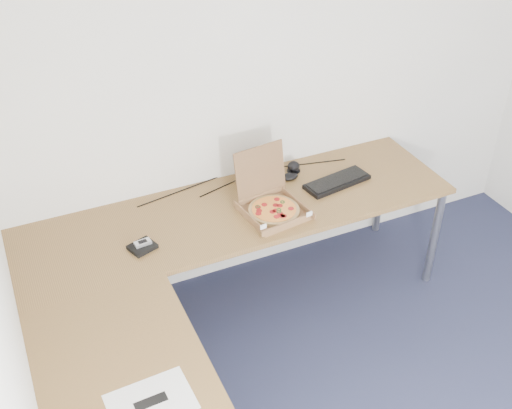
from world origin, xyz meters
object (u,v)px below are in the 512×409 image
desk (213,274)px  pizza_box (272,206)px  keyboard (337,182)px  wallet (142,247)px  drinking_glass (272,182)px

desk → pizza_box: size_ratio=6.74×
keyboard → wallet: (-1.23, -0.11, -0.00)m
keyboard → wallet: size_ratio=3.16×
pizza_box → desk: bearing=-153.9°
desk → keyboard: bearing=23.7°
desk → drinking_glass: bearing=42.1°
pizza_box → keyboard: size_ratio=0.90×
desk → wallet: (-0.27, 0.31, 0.04)m
keyboard → wallet: 1.24m
desk → keyboard: keyboard is taller
desk → drinking_glass: (0.58, 0.52, 0.09)m
drinking_glass → wallet: (-0.85, -0.22, -0.05)m
keyboard → drinking_glass: bearing=156.2°
drinking_glass → keyboard: bearing=-14.9°
pizza_box → wallet: pizza_box is taller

